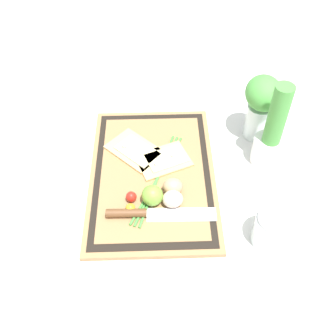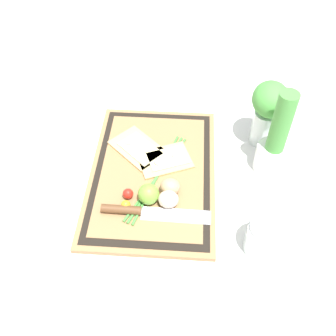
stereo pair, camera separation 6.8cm
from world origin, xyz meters
name	(u,v)px [view 1 (the left image)]	position (x,y,z in m)	size (l,w,h in m)	color
ground_plane	(153,176)	(0.00, 0.00, 0.00)	(6.00, 6.00, 0.00)	silver
cutting_board	(152,175)	(0.00, 0.00, 0.01)	(0.50, 0.34, 0.02)	#997047
pizza_slice_near	(135,150)	(-0.08, -0.05, 0.02)	(0.18, 0.18, 0.02)	tan
pizza_slice_far	(164,160)	(-0.04, 0.03, 0.02)	(0.15, 0.17, 0.02)	tan
knife	(143,214)	(0.14, -0.02, 0.03)	(0.04, 0.27, 0.02)	silver
egg_brown	(173,187)	(0.07, 0.05, 0.04)	(0.05, 0.05, 0.05)	tan
egg_pink	(173,199)	(0.11, 0.05, 0.04)	(0.05, 0.05, 0.05)	beige
lime	(150,195)	(0.10, 0.00, 0.04)	(0.05, 0.05, 0.05)	#70A838
cherry_tomato_red	(131,197)	(0.09, -0.05, 0.03)	(0.03, 0.03, 0.03)	red
cherry_tomato_yellow	(130,208)	(0.13, -0.06, 0.03)	(0.02, 0.02, 0.02)	gold
scallion_bunch	(158,178)	(0.02, 0.01, 0.02)	(0.31, 0.15, 0.01)	#47933D
herb_pot	(271,138)	(-0.05, 0.32, 0.09)	(0.09, 0.09, 0.26)	white
sauce_jar	(273,230)	(0.21, 0.28, 0.04)	(0.09, 0.09, 0.10)	silver
herb_glass	(261,103)	(-0.16, 0.31, 0.12)	(0.12, 0.10, 0.20)	silver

